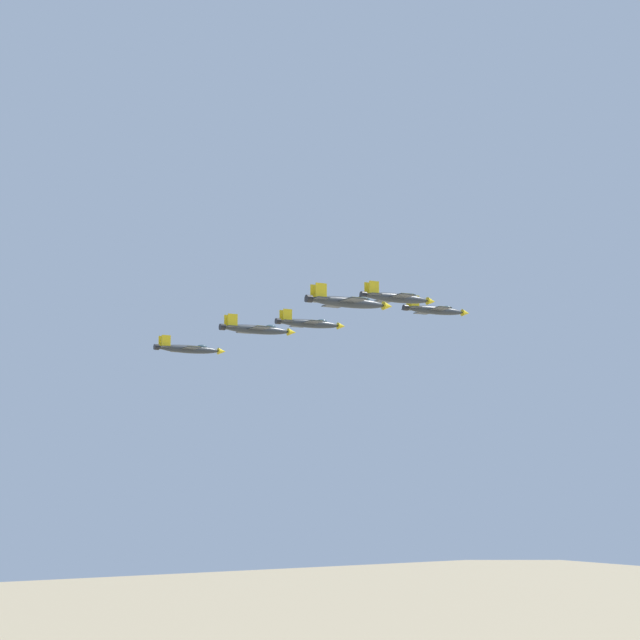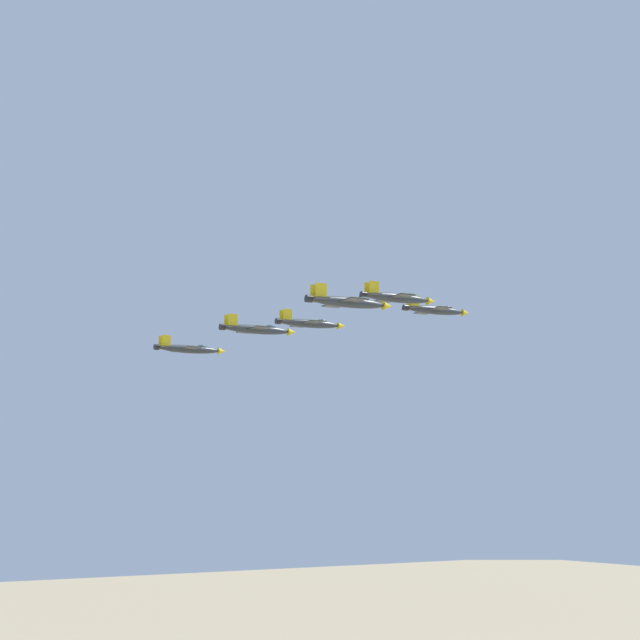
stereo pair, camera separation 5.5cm
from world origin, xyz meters
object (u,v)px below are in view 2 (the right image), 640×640
object	(u,v)px
jet_right_wingman	(397,298)
jet_slot_rear	(257,329)
jet_left_wingman	(309,323)
jet_lead	(435,310)
jet_right_outer	(348,302)
jet_left_outer	(189,349)

from	to	relation	value
jet_right_wingman	jet_slot_rear	distance (m)	26.28
jet_left_wingman	jet_right_wingman	size ratio (longest dim) A/B	1.02
jet_lead	jet_right_outer	xyz separation A→B (m)	(42.16, 29.83, -6.62)
jet_left_wingman	jet_right_wingman	distance (m)	33.45
jet_lead	jet_slot_rear	size ratio (longest dim) A/B	1.02
jet_right_outer	jet_left_outer	bearing A→B (deg)	89.56
jet_right_wingman	jet_right_outer	xyz separation A→B (m)	(21.08, 14.92, -4.90)
jet_left_wingman	jet_right_outer	size ratio (longest dim) A/B	1.03
jet_left_wingman	jet_right_wingman	world-z (taller)	jet_right_wingman
jet_right_wingman	jet_right_outer	distance (m)	26.28
jet_left_outer	jet_right_wingman	bearing A→B (deg)	-69.25
jet_right_outer	jet_slot_rear	xyz separation A→B (m)	(-2.96, -33.32, -0.00)
jet_left_outer	jet_right_outer	size ratio (longest dim) A/B	1.03
jet_right_wingman	jet_lead	bearing A→B (deg)	40.11
jet_lead	jet_right_outer	size ratio (longest dim) A/B	1.01
jet_left_wingman	jet_left_outer	size ratio (longest dim) A/B	1.00
jet_lead	jet_left_wingman	world-z (taller)	jet_lead
jet_right_wingman	jet_left_outer	distance (m)	54.10
jet_right_wingman	jet_slot_rear	size ratio (longest dim) A/B	1.02
jet_slot_rear	jet_right_wingman	bearing A→B (deg)	-40.31
jet_lead	jet_slot_rear	bearing A→B (deg)	-179.12
jet_left_outer	jet_right_outer	distance (m)	66.90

